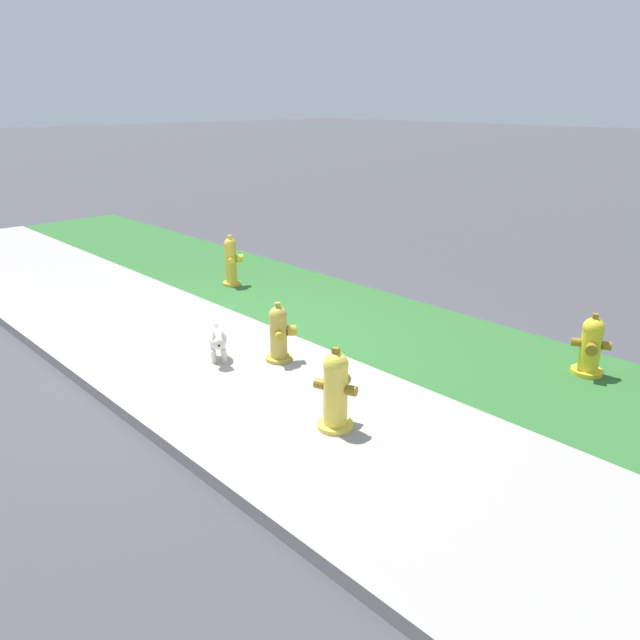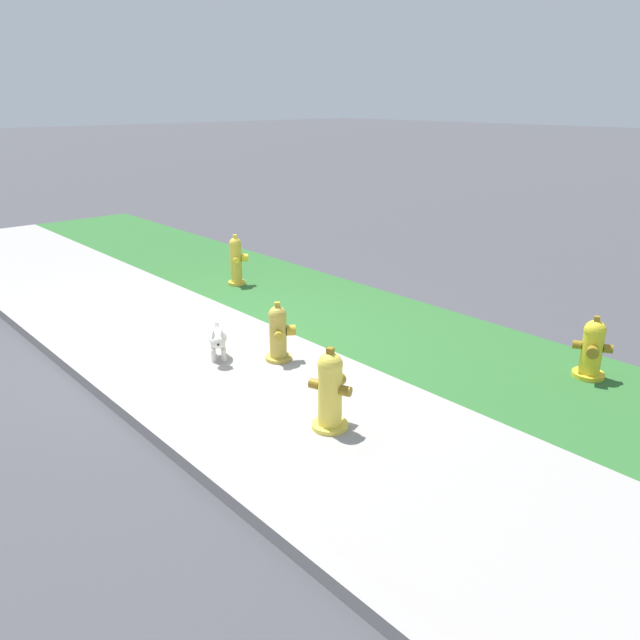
{
  "view_description": "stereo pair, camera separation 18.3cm",
  "coord_description": "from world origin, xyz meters",
  "px_view_note": "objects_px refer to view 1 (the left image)",
  "views": [
    {
      "loc": [
        5.92,
        -3.48,
        2.78
      ],
      "look_at": [
        1.07,
        1.06,
        0.4
      ],
      "focal_mm": 35.0,
      "sensor_mm": 36.0,
      "label": 1
    },
    {
      "loc": [
        6.04,
        -3.34,
        2.78
      ],
      "look_at": [
        1.07,
        1.06,
        0.4
      ],
      "focal_mm": 35.0,
      "sensor_mm": 36.0,
      "label": 2
    }
  ],
  "objects_px": {
    "fire_hydrant_near_corner": "(279,333)",
    "small_white_dog": "(218,341)",
    "fire_hydrant_at_driveway": "(591,346)",
    "fire_hydrant_across_street": "(336,390)",
    "fire_hydrant_by_grass_verge": "(231,261)"
  },
  "relations": [
    {
      "from": "small_white_dog",
      "to": "fire_hydrant_across_street",
      "type": "bearing_deg",
      "value": 28.31
    },
    {
      "from": "small_white_dog",
      "to": "fire_hydrant_by_grass_verge",
      "type": "bearing_deg",
      "value": 172.67
    },
    {
      "from": "fire_hydrant_near_corner",
      "to": "small_white_dog",
      "type": "relative_size",
      "value": 1.52
    },
    {
      "from": "fire_hydrant_by_grass_verge",
      "to": "small_white_dog",
      "type": "bearing_deg",
      "value": -6.75
    },
    {
      "from": "fire_hydrant_by_grass_verge",
      "to": "fire_hydrant_across_street",
      "type": "bearing_deg",
      "value": 7.18
    },
    {
      "from": "fire_hydrant_near_corner",
      "to": "small_white_dog",
      "type": "bearing_deg",
      "value": -97.45
    },
    {
      "from": "fire_hydrant_across_street",
      "to": "small_white_dog",
      "type": "height_order",
      "value": "fire_hydrant_across_street"
    },
    {
      "from": "fire_hydrant_across_street",
      "to": "small_white_dog",
      "type": "bearing_deg",
      "value": 156.49
    },
    {
      "from": "fire_hydrant_by_grass_verge",
      "to": "fire_hydrant_near_corner",
      "type": "distance_m",
      "value": 3.11
    },
    {
      "from": "fire_hydrant_at_driveway",
      "to": "fire_hydrant_across_street",
      "type": "bearing_deg",
      "value": 43.56
    },
    {
      "from": "fire_hydrant_at_driveway",
      "to": "small_white_dog",
      "type": "height_order",
      "value": "fire_hydrant_at_driveway"
    },
    {
      "from": "fire_hydrant_at_driveway",
      "to": "small_white_dog",
      "type": "xyz_separation_m",
      "value": [
        -2.96,
        -2.67,
        -0.07
      ]
    },
    {
      "from": "fire_hydrant_at_driveway",
      "to": "fire_hydrant_across_street",
      "type": "height_order",
      "value": "fire_hydrant_across_street"
    },
    {
      "from": "fire_hydrant_by_grass_verge",
      "to": "small_white_dog",
      "type": "height_order",
      "value": "fire_hydrant_by_grass_verge"
    },
    {
      "from": "fire_hydrant_by_grass_verge",
      "to": "small_white_dog",
      "type": "xyz_separation_m",
      "value": [
        2.35,
        -1.86,
        -0.14
      ]
    }
  ]
}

